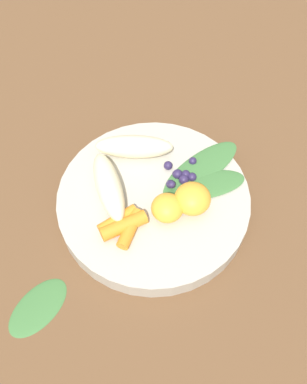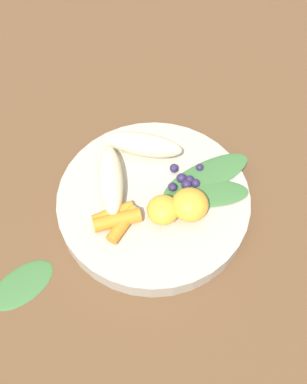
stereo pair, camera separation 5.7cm
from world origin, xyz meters
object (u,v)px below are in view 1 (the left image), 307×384
at_px(banana_peeled_right, 134,147).
at_px(orange_segment_near, 193,199).
at_px(bowl, 154,201).
at_px(kale_leaf_stray, 38,307).
at_px(banana_peeled_left, 109,186).

distance_m(banana_peeled_right, orange_segment_near, 0.12).
bearing_deg(banana_peeled_right, bowl, 112.68).
height_order(bowl, kale_leaf_stray, bowl).
bearing_deg(orange_segment_near, banana_peeled_left, 58.76).
height_order(bowl, banana_peeled_right, banana_peeled_right).
distance_m(bowl, banana_peeled_right, 0.08).
bearing_deg(banana_peeled_left, banana_peeled_right, 137.27).
distance_m(orange_segment_near, kale_leaf_stray, 0.24).
relative_size(banana_peeled_left, orange_segment_near, 2.29).
xyz_separation_m(bowl, kale_leaf_stray, (-0.08, 0.18, -0.01)).
xyz_separation_m(bowl, orange_segment_near, (-0.03, -0.04, 0.03)).
xyz_separation_m(bowl, banana_peeled_left, (0.03, 0.05, 0.03)).
relative_size(bowl, kale_leaf_stray, 3.02).
bearing_deg(bowl, banana_peeled_left, 64.47).
bearing_deg(banana_peeled_right, kale_leaf_stray, 63.33).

